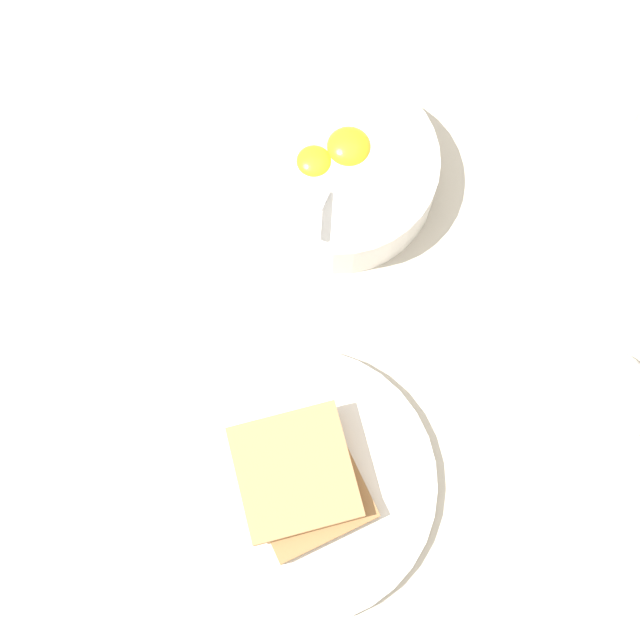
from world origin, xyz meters
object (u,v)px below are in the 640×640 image
(toast_sandwich, at_px, (300,479))
(toast_plate, at_px, (300,483))
(soup_spoon, at_px, (623,409))
(egg_bowl, at_px, (338,170))

(toast_sandwich, bearing_deg, toast_plate, -159.01)
(toast_plate, xyz_separation_m, toast_sandwich, (0.00, 0.00, 0.03))
(toast_sandwich, relative_size, soup_spoon, 0.75)
(soup_spoon, bearing_deg, egg_bowl, 141.40)
(egg_bowl, bearing_deg, toast_sandwich, -93.50)
(toast_sandwich, bearing_deg, soup_spoon, 15.79)
(toast_plate, distance_m, toast_sandwich, 0.03)
(egg_bowl, xyz_separation_m, toast_plate, (-0.02, -0.28, -0.02))
(toast_plate, bearing_deg, toast_sandwich, 20.99)
(egg_bowl, height_order, soup_spoon, egg_bowl)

